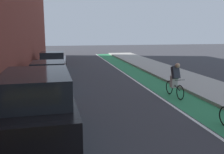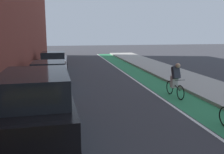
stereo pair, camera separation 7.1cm
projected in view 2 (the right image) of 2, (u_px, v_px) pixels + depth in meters
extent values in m
plane|color=#38383D|center=(108.00, 93.00, 12.43)|extent=(82.92, 82.92, 0.00)
cube|color=#2D8451|center=(153.00, 82.00, 14.94)|extent=(1.60, 37.69, 0.00)
cube|color=white|center=(139.00, 83.00, 14.77)|extent=(0.12, 37.69, 0.00)
cube|color=#A8A59E|center=(189.00, 80.00, 15.35)|extent=(3.00, 37.69, 0.14)
cube|color=black|center=(37.00, 113.00, 6.81)|extent=(2.10, 4.54, 0.95)
cube|color=black|center=(35.00, 87.00, 6.45)|extent=(1.80, 2.74, 0.75)
cylinder|color=black|center=(14.00, 113.00, 8.31)|extent=(0.25, 0.67, 0.66)
cylinder|color=black|center=(67.00, 109.00, 8.70)|extent=(0.25, 0.67, 0.66)
cube|color=#9EA0A8|center=(50.00, 77.00, 12.76)|extent=(1.81, 4.54, 0.70)
cube|color=black|center=(49.00, 67.00, 12.44)|extent=(1.59, 1.91, 0.55)
cylinder|color=black|center=(37.00, 79.00, 14.33)|extent=(0.22, 0.66, 0.66)
cylinder|color=black|center=(66.00, 78.00, 14.64)|extent=(0.22, 0.66, 0.66)
cylinder|color=black|center=(29.00, 93.00, 11.01)|extent=(0.22, 0.66, 0.66)
cylinder|color=black|center=(66.00, 91.00, 11.32)|extent=(0.22, 0.66, 0.66)
cube|color=silver|center=(54.00, 63.00, 18.58)|extent=(1.97, 4.33, 0.70)
cube|color=black|center=(53.00, 56.00, 18.27)|extent=(1.69, 1.84, 0.55)
cylinder|color=black|center=(44.00, 65.00, 20.05)|extent=(0.24, 0.67, 0.66)
cylinder|color=black|center=(66.00, 65.00, 20.33)|extent=(0.24, 0.67, 0.66)
cylinder|color=black|center=(40.00, 71.00, 16.96)|extent=(0.24, 0.67, 0.66)
cylinder|color=black|center=(65.00, 71.00, 17.24)|extent=(0.24, 0.67, 0.66)
torus|color=black|center=(180.00, 93.00, 11.08)|extent=(0.07, 0.66, 0.66)
torus|color=black|center=(170.00, 87.00, 12.08)|extent=(0.07, 0.66, 0.66)
cylinder|color=black|center=(175.00, 85.00, 11.54)|extent=(0.09, 0.96, 0.33)
cylinder|color=black|center=(173.00, 83.00, 11.70)|extent=(0.04, 0.12, 0.55)
cylinder|color=black|center=(180.00, 80.00, 11.05)|extent=(0.48, 0.05, 0.02)
cube|color=beige|center=(174.00, 82.00, 11.61)|extent=(0.29, 0.25, 0.56)
cube|color=#333842|center=(176.00, 72.00, 11.40)|extent=(0.34, 0.41, 0.60)
sphere|color=tan|center=(178.00, 66.00, 11.19)|extent=(0.22, 0.22, 0.22)
cube|color=beige|center=(175.00, 72.00, 11.52)|extent=(0.27, 0.29, 0.39)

